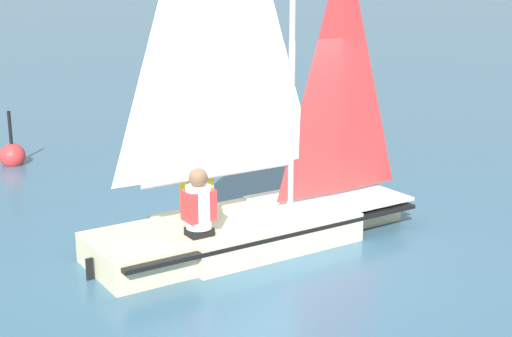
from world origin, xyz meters
TOP-DOWN VIEW (x-y plane):
  - ground_plane at (0.00, 0.00)m, footprint 260.00×260.00m
  - sailboat_main at (-0.00, -0.01)m, footprint 2.61×4.43m
  - sailor_helm at (-0.44, -0.61)m, footprint 0.38×0.40m
  - sailor_crew at (-0.02, -1.00)m, footprint 0.38×0.40m
  - buoy_marker at (-5.91, 0.26)m, footprint 0.46×0.46m

SIDE VIEW (x-z plane):
  - ground_plane at x=0.00m, z-range 0.00..0.00m
  - buoy_marker at x=-5.91m, z-range -0.35..0.70m
  - sailor_crew at x=-0.02m, z-range 0.04..1.20m
  - sailor_helm at x=-0.44m, z-range 0.05..1.21m
  - sailboat_main at x=0.00m, z-range -1.91..3.53m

